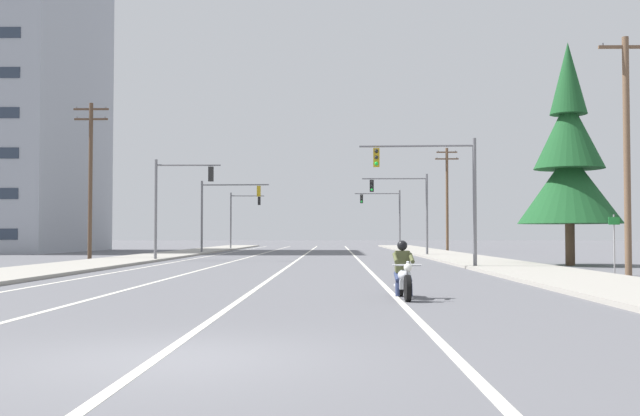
# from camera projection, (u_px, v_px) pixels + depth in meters

# --- Properties ---
(ground_plane) EXTENTS (400.00, 400.00, 0.00)m
(ground_plane) POSITION_uv_depth(u_px,v_px,m) (172.00, 359.00, 9.68)
(ground_plane) COLOR #5B5B60
(lane_stripe_center) EXTENTS (0.16, 100.00, 0.01)m
(lane_stripe_center) POSITION_uv_depth(u_px,v_px,m) (302.00, 257.00, 54.65)
(lane_stripe_center) COLOR beige
(lane_stripe_center) RESTS_ON ground
(lane_stripe_left) EXTENTS (0.16, 100.00, 0.01)m
(lane_stripe_left) POSITION_uv_depth(u_px,v_px,m) (251.00, 257.00, 54.72)
(lane_stripe_left) COLOR beige
(lane_stripe_left) RESTS_ON ground
(lane_stripe_right) EXTENTS (0.16, 100.00, 0.01)m
(lane_stripe_right) POSITION_uv_depth(u_px,v_px,m) (355.00, 257.00, 54.58)
(lane_stripe_right) COLOR beige
(lane_stripe_right) RESTS_ON ground
(lane_stripe_far_left) EXTENTS (0.16, 100.00, 0.01)m
(lane_stripe_far_left) POSITION_uv_depth(u_px,v_px,m) (207.00, 257.00, 54.78)
(lane_stripe_far_left) COLOR beige
(lane_stripe_far_left) RESTS_ON ground
(sidewalk_kerb_right) EXTENTS (4.40, 110.00, 0.14)m
(sidewalk_kerb_right) POSITION_uv_depth(u_px,v_px,m) (461.00, 258.00, 49.46)
(sidewalk_kerb_right) COLOR #9E998E
(sidewalk_kerb_right) RESTS_ON ground
(sidewalk_kerb_left) EXTENTS (4.40, 110.00, 0.14)m
(sidewalk_kerb_left) POSITION_uv_depth(u_px,v_px,m) (144.00, 258.00, 49.85)
(sidewalk_kerb_left) COLOR #9E998E
(sidewalk_kerb_left) RESTS_ON ground
(motorcycle_with_rider) EXTENTS (0.70, 2.19, 1.46)m
(motorcycle_with_rider) POSITION_uv_depth(u_px,v_px,m) (403.00, 275.00, 18.75)
(motorcycle_with_rider) COLOR black
(motorcycle_with_rider) RESTS_ON ground
(traffic_signal_near_right) EXTENTS (5.56, 0.44, 6.20)m
(traffic_signal_near_right) POSITION_uv_depth(u_px,v_px,m) (440.00, 181.00, 35.63)
(traffic_signal_near_right) COLOR slate
(traffic_signal_near_right) RESTS_ON ground
(traffic_signal_near_left) EXTENTS (4.05, 0.37, 6.20)m
(traffic_signal_near_left) POSITION_uv_depth(u_px,v_px,m) (174.00, 195.00, 45.60)
(traffic_signal_near_left) COLOR slate
(traffic_signal_near_left) RESTS_ON ground
(traffic_signal_mid_right) EXTENTS (4.97, 0.37, 6.20)m
(traffic_signal_mid_right) POSITION_uv_depth(u_px,v_px,m) (408.00, 202.00, 56.50)
(traffic_signal_mid_right) COLOR slate
(traffic_signal_mid_right) RESTS_ON ground
(traffic_signal_mid_left) EXTENTS (5.83, 0.44, 6.20)m
(traffic_signal_mid_left) POSITION_uv_depth(u_px,v_px,m) (222.00, 205.00, 63.72)
(traffic_signal_mid_left) COLOR slate
(traffic_signal_mid_left) RESTS_ON ground
(traffic_signal_far_right) EXTENTS (4.70, 0.37, 6.20)m
(traffic_signal_far_right) POSITION_uv_depth(u_px,v_px,m) (387.00, 211.00, 77.09)
(traffic_signal_far_right) COLOR slate
(traffic_signal_far_right) RESTS_ON ground
(traffic_signal_far_left) EXTENTS (3.73, 0.51, 6.20)m
(traffic_signal_far_left) POSITION_uv_depth(u_px,v_px,m) (240.00, 213.00, 81.73)
(traffic_signal_far_left) COLOR slate
(traffic_signal_far_left) RESTS_ON ground
(utility_pole_right_near) EXTENTS (2.10, 0.26, 9.38)m
(utility_pole_right_near) POSITION_uv_depth(u_px,v_px,m) (627.00, 151.00, 29.26)
(utility_pole_right_near) COLOR brown
(utility_pole_right_near) RESTS_ON ground
(utility_pole_left_near) EXTENTS (2.27, 0.26, 10.12)m
(utility_pole_left_near) POSITION_uv_depth(u_px,v_px,m) (90.00, 175.00, 48.22)
(utility_pole_left_near) COLOR #4C3828
(utility_pole_left_near) RESTS_ON ground
(utility_pole_right_far) EXTENTS (2.27, 0.26, 9.96)m
(utility_pole_right_far) POSITION_uv_depth(u_px,v_px,m) (447.00, 196.00, 72.02)
(utility_pole_right_far) COLOR brown
(utility_pole_right_far) RESTS_ON ground
(conifer_tree_right_verge_near) EXTENTS (5.33, 5.33, 11.73)m
(conifer_tree_right_verge_near) POSITION_uv_depth(u_px,v_px,m) (569.00, 163.00, 39.08)
(conifer_tree_right_verge_near) COLOR #4C3828
(conifer_tree_right_verge_near) RESTS_ON ground
(street_sign) EXTENTS (0.44, 0.07, 2.40)m
(street_sign) POSITION_uv_depth(u_px,v_px,m) (614.00, 237.00, 29.45)
(street_sign) COLOR gray
(street_sign) RESTS_ON ground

